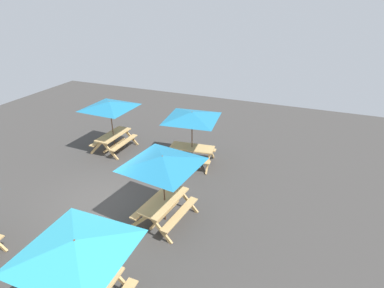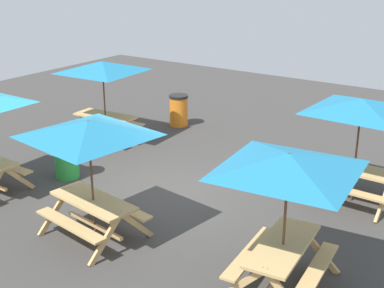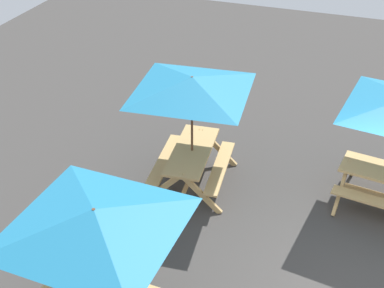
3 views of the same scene
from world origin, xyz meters
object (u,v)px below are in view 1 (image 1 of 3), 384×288
Objects in this scene: picnic_table_2 at (192,119)px; trash_bin_green at (62,250)px; picnic_table_4 at (77,252)px; picnic_table_0 at (163,165)px; picnic_table_3 at (110,108)px.

picnic_table_2 reaches higher than trash_bin_green.
picnic_table_4 reaches higher than trash_bin_green.
picnic_table_2 is 7.16m from picnic_table_4.
picnic_table_4 is at bearing 6.72° from picnic_table_0.
picnic_table_2 is at bearing -163.92° from picnic_table_0.
picnic_table_4 is at bearing -92.17° from picnic_table_2.
picnic_table_2 is 3.78m from picnic_table_3.
picnic_table_3 and picnic_table_4 have the same top height.
picnic_table_0 is at bearing -87.58° from picnic_table_2.
picnic_table_0 and picnic_table_4 have the same top height.
picnic_table_2 is at bearing 94.04° from picnic_table_3.
picnic_table_0 is 5.55m from picnic_table_3.
picnic_table_0 is 2.86× the size of trash_bin_green.
picnic_table_0 is 0.99× the size of picnic_table_4.
picnic_table_2 is 0.99× the size of picnic_table_4.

